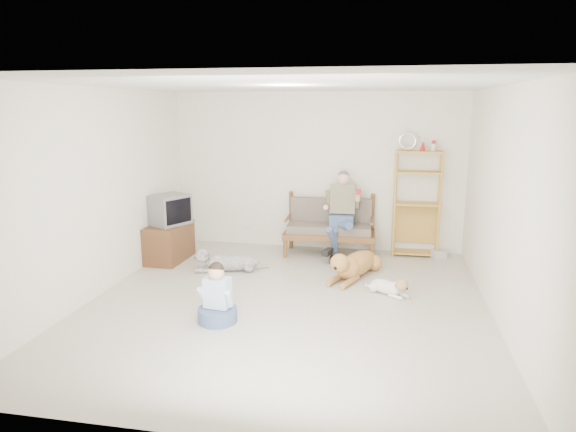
% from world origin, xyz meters
% --- Properties ---
extents(floor, '(5.50, 5.50, 0.00)m').
position_xyz_m(floor, '(0.00, 0.00, 0.00)').
color(floor, beige).
rests_on(floor, ground).
extents(ceiling, '(5.50, 5.50, 0.00)m').
position_xyz_m(ceiling, '(0.00, 0.00, 2.70)').
color(ceiling, silver).
rests_on(ceiling, ground).
extents(wall_back, '(5.00, 0.00, 5.00)m').
position_xyz_m(wall_back, '(0.00, 2.75, 1.35)').
color(wall_back, silver).
rests_on(wall_back, ground).
extents(wall_front, '(5.00, 0.00, 5.00)m').
position_xyz_m(wall_front, '(0.00, -2.75, 1.35)').
color(wall_front, silver).
rests_on(wall_front, ground).
extents(wall_left, '(0.00, 5.50, 5.50)m').
position_xyz_m(wall_left, '(-2.50, 0.00, 1.35)').
color(wall_left, silver).
rests_on(wall_left, ground).
extents(wall_right, '(0.00, 5.50, 5.50)m').
position_xyz_m(wall_right, '(2.50, 0.00, 1.35)').
color(wall_right, silver).
rests_on(wall_right, ground).
extents(loveseat, '(1.52, 0.74, 0.95)m').
position_xyz_m(loveseat, '(0.29, 2.38, 0.49)').
color(loveseat, brown).
rests_on(loveseat, ground).
extents(man, '(0.54, 0.77, 1.25)m').
position_xyz_m(man, '(0.48, 2.15, 0.65)').
color(man, '#4C618B').
rests_on(man, loveseat).
extents(etagere, '(0.78, 0.34, 2.05)m').
position_xyz_m(etagere, '(1.70, 2.55, 0.90)').
color(etagere, gold).
rests_on(etagere, ground).
extents(book_stack, '(0.26, 0.22, 0.14)m').
position_xyz_m(book_stack, '(2.09, 2.43, 0.07)').
color(book_stack, beige).
rests_on(book_stack, ground).
extents(tv_stand, '(0.54, 0.92, 0.60)m').
position_xyz_m(tv_stand, '(-2.23, 1.51, 0.30)').
color(tv_stand, brown).
rests_on(tv_stand, ground).
extents(crt_tv, '(0.67, 0.72, 0.48)m').
position_xyz_m(crt_tv, '(-2.19, 1.52, 0.84)').
color(crt_tv, slate).
rests_on(crt_tv, tv_stand).
extents(wall_outlet, '(0.12, 0.02, 0.08)m').
position_xyz_m(wall_outlet, '(-1.25, 2.73, 0.30)').
color(wall_outlet, silver).
rests_on(wall_outlet, ground).
extents(golden_retriever, '(0.74, 1.46, 0.46)m').
position_xyz_m(golden_retriever, '(0.77, 1.22, 0.19)').
color(golden_retriever, '#B2803D').
rests_on(golden_retriever, ground).
extents(shaggy_dog, '(1.16, 0.49, 0.35)m').
position_xyz_m(shaggy_dog, '(-1.16, 1.14, 0.14)').
color(shaggy_dog, white).
rests_on(shaggy_dog, ground).
extents(terrier, '(0.62, 0.49, 0.27)m').
position_xyz_m(terrier, '(1.30, 0.57, 0.11)').
color(terrier, white).
rests_on(terrier, ground).
extents(child, '(0.46, 0.46, 0.72)m').
position_xyz_m(child, '(-0.68, -0.68, 0.26)').
color(child, '#4C618B').
rests_on(child, ground).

